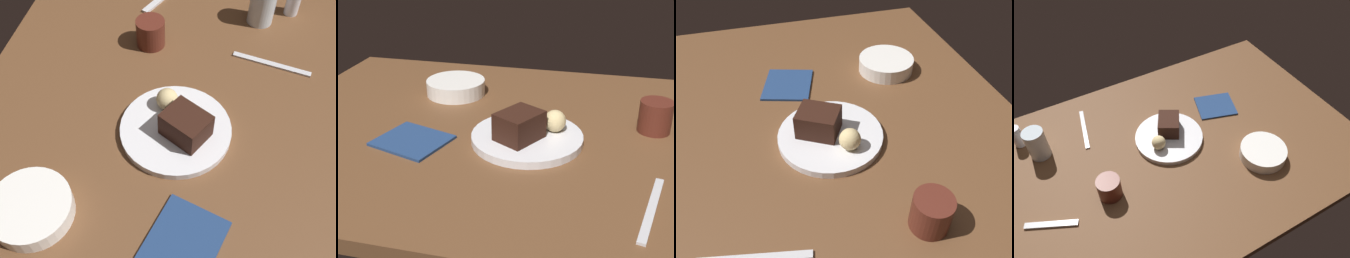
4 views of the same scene
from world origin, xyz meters
TOP-DOWN VIEW (x-y plane):
  - dining_table at (0.00, 0.00)cm, footprint 120.00×84.00cm
  - dessert_plate at (-1.87, 4.83)cm, footprint 23.35×23.35cm
  - chocolate_cake_slice at (-0.64, 7.09)cm, footprint 10.54×11.17cm
  - bread_roll at (-7.22, 1.96)cm, footprint 4.66×4.66cm
  - salt_shaker at (-47.31, 28.01)cm, footprint 3.71×3.71cm
  - water_glass at (-42.29, 19.93)cm, footprint 6.68×6.68cm
  - side_bowl at (21.45, -17.32)cm, footprint 15.18×15.18cm
  - coffee_cup at (-27.92, -6.32)cm, footprint 7.12×7.12cm
  - butter_knife at (-26.12, 23.83)cm, footprint 5.17×18.90cm
  - folded_napkin at (21.40, 10.72)cm, footprint 16.93×15.79cm

SIDE VIEW (x-z plane):
  - dining_table at x=0.00cm, z-range 0.00..3.00cm
  - butter_knife at x=-26.12cm, z-range 3.00..3.50cm
  - folded_napkin at x=21.40cm, z-range 3.00..3.60cm
  - dessert_plate at x=-1.87cm, z-range 3.00..4.64cm
  - side_bowl at x=21.45cm, z-range 3.00..6.88cm
  - coffee_cup at x=-27.92cm, z-range 3.00..10.02cm
  - salt_shaker at x=-47.31cm, z-range 2.95..10.82cm
  - bread_roll at x=-7.22cm, z-range 4.64..9.29cm
  - chocolate_cake_slice at x=-0.64cm, z-range 4.64..10.42cm
  - water_glass at x=-42.29cm, z-range 3.00..13.77cm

